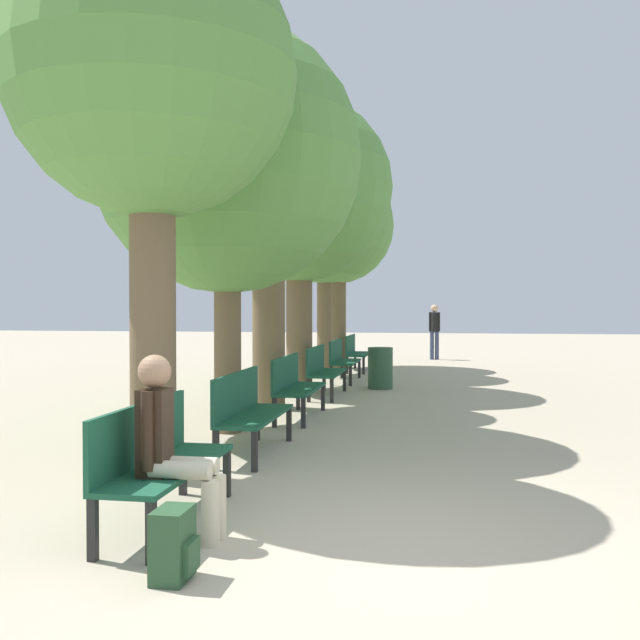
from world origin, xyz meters
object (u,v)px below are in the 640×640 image
tree_row_2 (269,194)px  backpack (174,545)px  person_seated (171,442)px  trash_bin (380,368)px  bench_row_4 (341,358)px  tree_row_0 (152,79)px  bench_row_5 (355,350)px  bench_row_2 (294,383)px  tree_row_4 (324,217)px  pedestrian_near (434,328)px  bench_row_3 (322,368)px  bench_row_0 (157,455)px  tree_row_5 (336,229)px  bench_row_1 (247,407)px  tree_row_1 (227,160)px  tree_row_3 (299,191)px

tree_row_2 → backpack: tree_row_2 is taller
person_seated → trash_bin: person_seated is taller
bench_row_4 → tree_row_0: tree_row_0 is taller
bench_row_5 → tree_row_0: tree_row_0 is taller
bench_row_2 → bench_row_5: size_ratio=1.00×
tree_row_4 → pedestrian_near: bearing=64.3°
bench_row_4 → tree_row_4: 3.72m
bench_row_3 → tree_row_4: (-0.64, 4.13, 3.34)m
tree_row_4 → tree_row_2: bearing=-90.0°
person_seated → bench_row_0: bearing=125.9°
bench_row_2 → pedestrian_near: (2.00, 12.26, 0.46)m
tree_row_5 → backpack: bearing=-85.5°
tree_row_2 → tree_row_4: bearing=90.0°
bench_row_3 → tree_row_2: tree_row_2 is taller
bench_row_1 → bench_row_5: bearing=90.0°
tree_row_1 → backpack: bearing=-76.7°
bench_row_0 → bench_row_1: (0.00, 2.63, 0.00)m
tree_row_2 → bench_row_4: bearing=81.5°
tree_row_3 → tree_row_4: size_ratio=1.07×
tree_row_0 → tree_row_5: 12.63m
tree_row_1 → tree_row_5: (0.00, 10.12, 0.17)m
tree_row_4 → tree_row_5: tree_row_4 is taller
bench_row_3 → tree_row_3: size_ratio=0.30×
bench_row_0 → tree_row_5: bearing=92.6°
tree_row_1 → pedestrian_near: bearing=79.0°
bench_row_1 → bench_row_0: bearing=-90.0°
tree_row_3 → tree_row_4: bearing=90.0°
bench_row_2 → bench_row_3: same height
bench_row_4 → tree_row_4: bearing=113.0°
bench_row_1 → person_seated: bearing=-85.2°
tree_row_3 → trash_bin: (1.61, 0.41, -3.59)m
person_seated → trash_bin: size_ratio=1.59×
bench_row_4 → tree_row_4: size_ratio=0.32×
bench_row_0 → tree_row_3: (-0.64, 8.89, 3.48)m
bench_row_0 → tree_row_2: 7.00m
tree_row_2 → pedestrian_near: tree_row_2 is taller
bench_row_1 → tree_row_1: 3.44m
tree_row_2 → person_seated: bearing=-82.4°
tree_row_0 → backpack: (1.19, -2.52, -3.71)m
bench_row_3 → tree_row_5: tree_row_5 is taller
bench_row_5 → trash_bin: bearing=-75.9°
bench_row_0 → tree_row_1: size_ratio=0.32×
bench_row_2 → tree_row_3: bearing=100.0°
tree_row_0 → tree_row_4: bearing=90.0°
tree_row_2 → backpack: 8.16m
bench_row_1 → tree_row_2: (-0.64, 3.66, 3.01)m
tree_row_3 → bench_row_5: bearing=81.5°
tree_row_5 → pedestrian_near: bearing=52.5°
bench_row_3 → tree_row_3: bearing=122.7°
bench_row_2 → bench_row_3: (0.00, 2.63, 0.00)m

